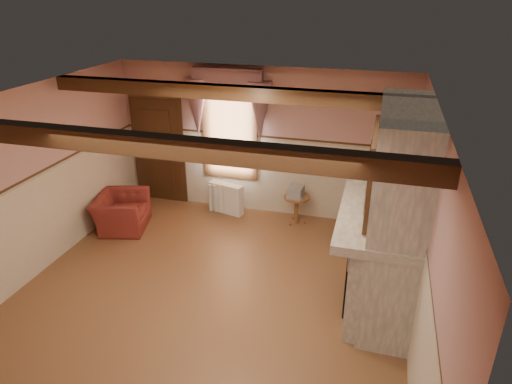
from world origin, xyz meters
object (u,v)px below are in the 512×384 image
(mantel_clock, at_px, (383,181))
(oil_lamp, at_px, (383,188))
(radiator, at_px, (226,198))
(armchair, at_px, (122,212))
(side_table, at_px, (296,210))
(bowl, at_px, (381,214))

(mantel_clock, xyz_separation_m, oil_lamp, (0.00, -0.34, 0.04))
(radiator, bearing_deg, oil_lamp, -15.50)
(radiator, xyz_separation_m, mantel_clock, (2.87, -1.30, 1.22))
(armchair, bearing_deg, side_table, -85.33)
(side_table, relative_size, radiator, 0.79)
(bowl, relative_size, oil_lamp, 1.32)
(radiator, bearing_deg, armchair, -131.76)
(armchair, distance_m, radiator, 1.97)
(armchair, bearing_deg, oil_lamp, -110.84)
(armchair, distance_m, bowl, 4.78)
(radiator, height_order, oil_lamp, oil_lamp)
(side_table, xyz_separation_m, radiator, (-1.40, 0.07, 0.02))
(bowl, bearing_deg, side_table, 123.72)
(bowl, relative_size, mantel_clock, 1.55)
(armchair, height_order, bowl, bowl)
(side_table, distance_m, radiator, 1.41)
(radiator, bearing_deg, bowl, -24.08)
(armchair, height_order, oil_lamp, oil_lamp)
(side_table, height_order, radiator, radiator)
(side_table, bearing_deg, armchair, -161.20)
(armchair, height_order, radiator, armchair)
(armchair, xyz_separation_m, side_table, (3.03, 1.03, -0.04))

